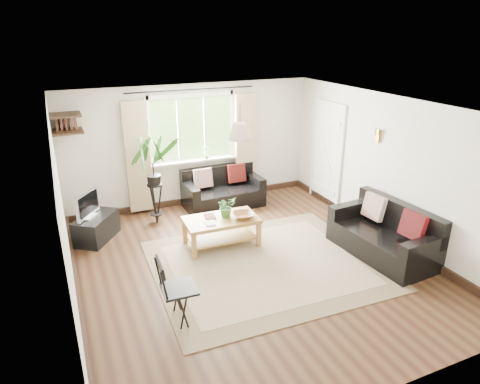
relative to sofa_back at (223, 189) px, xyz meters
name	(u,v)px	position (x,y,z in m)	size (l,w,h in m)	color
floor	(251,265)	(-0.47, -2.30, -0.37)	(5.50, 5.50, 0.00)	black
ceiling	(252,107)	(-0.47, -2.30, 2.03)	(5.50, 5.50, 0.00)	white
wall_back	(192,146)	(-0.47, 0.45, 0.83)	(5.00, 0.02, 2.40)	silver
wall_front	(385,295)	(-0.47, -5.05, 0.83)	(5.00, 0.02, 2.40)	silver
wall_left	(64,222)	(-2.97, -2.30, 0.83)	(0.02, 5.50, 2.40)	silver
wall_right	(389,169)	(2.03, -2.30, 0.83)	(0.02, 5.50, 2.40)	silver
rug	(265,264)	(-0.27, -2.40, -0.36)	(3.31, 2.84, 0.02)	beige
window	(192,129)	(-0.47, 0.41, 1.18)	(2.50, 0.16, 2.16)	white
door	(327,155)	(2.00, -0.60, 0.63)	(0.06, 0.96, 2.06)	silver
corner_shelf	(66,123)	(-2.72, 0.20, 1.52)	(0.50, 0.50, 0.34)	black
pendant_lamp	(240,127)	(-0.47, -1.90, 1.68)	(0.36, 0.36, 0.54)	beige
wall_sconce	(377,134)	(1.96, -2.00, 1.37)	(0.12, 0.12, 0.28)	beige
sofa_back	(223,189)	(0.00, 0.00, 0.00)	(1.55, 0.78, 0.73)	black
sofa_right	(383,232)	(1.55, -2.86, 0.03)	(0.84, 1.68, 0.79)	black
coffee_table	(221,232)	(-0.65, -1.54, -0.12)	(1.19, 0.65, 0.49)	olive
table_plant	(226,207)	(-0.54, -1.49, 0.29)	(0.31, 0.27, 0.34)	#336528
bowl	(244,215)	(-0.30, -1.66, 0.17)	(0.35, 0.35, 0.09)	brown
book_a	(205,224)	(-0.95, -1.64, 0.13)	(0.15, 0.21, 0.02)	silver
book_b	(205,217)	(-0.88, -1.40, 0.13)	(0.17, 0.23, 0.02)	#532921
tv_stand	(96,228)	(-2.51, -0.49, -0.15)	(0.81, 0.46, 0.43)	black
tv	(87,204)	(-2.60, -0.49, 0.31)	(0.62, 0.21, 0.48)	#A5A5AA
palm_stand	(154,181)	(-1.42, -0.24, 0.45)	(0.64, 0.64, 1.64)	black
folding_chair	(179,290)	(-1.82, -3.14, 0.07)	(0.45, 0.45, 0.87)	black
sill_plant	(206,152)	(-0.22, 0.33, 0.70)	(0.14, 0.10, 0.27)	#2D6023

